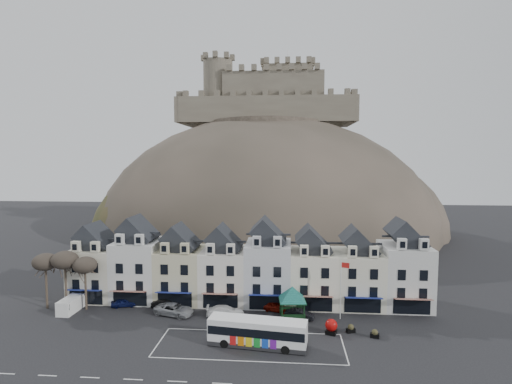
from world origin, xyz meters
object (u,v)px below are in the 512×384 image
flagpole (341,286)px  car_black (166,304)px  car_navy (124,303)px  car_silver (174,309)px  white_van (71,305)px  red_buoy (331,326)px  bus (257,331)px  car_charcoal (300,314)px  car_white (225,311)px  car_maroon (277,306)px  bus_shelter (292,294)px

flagpole → car_black: size_ratio=1.97×
car_navy → car_silver: (8.36, -2.50, 0.17)m
flagpole → white_van: (-38.54, -0.47, -3.67)m
red_buoy → flagpole: size_ratio=0.23×
car_black → bus: bearing=-122.6°
white_van → car_silver: (15.22, 0.00, -0.23)m
red_buoy → car_charcoal: 5.80m
car_white → white_van: bearing=82.8°
car_maroon → car_charcoal: (3.26, -2.50, -0.05)m
bus → car_charcoal: bus is taller
bus_shelter → car_white: bus_shelter is taller
car_white → car_silver: bearing=82.8°
bus_shelter → red_buoy: size_ratio=3.81×
white_van → car_navy: bearing=20.9°
flagpole → car_navy: bearing=176.3°
white_van → car_charcoal: 32.88m
white_van → car_white: size_ratio=0.85×
red_buoy → car_charcoal: (-3.84, 4.33, -0.30)m
red_buoy → car_charcoal: red_buoy is taller
car_white → car_maroon: 7.52m
car_navy → car_charcoal: car_charcoal is taller
bus_shelter → car_maroon: (-2.22, 2.50, -2.83)m
bus_shelter → flagpole: size_ratio=0.87×
white_van → car_navy: 7.31m
red_buoy → car_navy: red_buoy is taller
bus_shelter → car_navy: bearing=169.3°
bus → car_navy: 23.52m
car_charcoal → car_white: bearing=102.5°
bus → car_maroon: 11.08m
car_silver → car_maroon: bearing=-64.5°
car_navy → car_charcoal: size_ratio=0.90×
flagpole → white_van: 38.72m
red_buoy → car_silver: (-21.50, 4.33, -0.17)m
car_silver → bus_shelter: bearing=-74.3°
bus → white_van: size_ratio=2.65×
car_black → white_van: bearing=102.9°
bus → car_maroon: size_ratio=2.81×
flagpole → car_silver: flagpole is taller
flagpole → white_van: bearing=-179.3°
bus_shelter → car_silver: bearing=175.0°
bus → car_white: 9.87m
white_van → car_navy: white_van is taller
white_van → car_maroon: white_van is taller
bus → flagpole: (10.85, 8.82, 2.88)m
white_van → car_black: (13.38, 2.15, -0.33)m
red_buoy → car_maroon: bearing=136.1°
bus_shelter → flagpole: 6.81m
car_black → car_silver: (1.84, -2.15, 0.10)m
bus → bus_shelter: bus_shelter is taller
car_charcoal → car_black: bearing=96.2°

